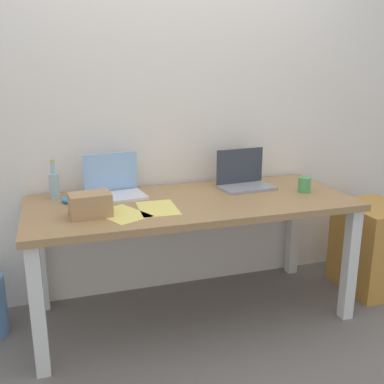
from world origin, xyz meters
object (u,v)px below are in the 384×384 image
at_px(laptop_right, 244,179).
at_px(cardboard_box, 90,205).
at_px(beer_bottle, 54,184).
at_px(filing_cabinet, 373,247).
at_px(laptop_left, 115,187).
at_px(coffee_mug, 304,185).
at_px(desk, 192,214).
at_px(computer_mouse, 68,200).

bearing_deg(laptop_right, cardboard_box, -163.97).
height_order(beer_bottle, filing_cabinet, beer_bottle).
distance_m(laptop_left, laptop_right, 0.84).
xyz_separation_m(laptop_right, filing_cabinet, (0.91, -0.21, -0.51)).
relative_size(laptop_right, coffee_mug, 3.77).
bearing_deg(coffee_mug, laptop_right, 147.12).
bearing_deg(desk, filing_cabinet, -1.88).
xyz_separation_m(laptop_left, laptop_right, (0.84, -0.05, 0.00)).
xyz_separation_m(computer_mouse, filing_cabinet, (2.03, -0.20, -0.47)).
distance_m(computer_mouse, coffee_mug, 1.46).
bearing_deg(laptop_right, computer_mouse, -179.51).
bearing_deg(computer_mouse, filing_cabinet, -37.01).
bearing_deg(coffee_mug, beer_bottle, 168.19).
xyz_separation_m(laptop_right, computer_mouse, (-1.12, -0.01, -0.04)).
relative_size(laptop_right, cardboard_box, 1.66).
distance_m(desk, laptop_left, 0.50).
bearing_deg(computer_mouse, laptop_left, -19.96).
distance_m(desk, cardboard_box, 0.64).
relative_size(computer_mouse, coffee_mug, 1.05).
bearing_deg(computer_mouse, coffee_mug, -39.13).
bearing_deg(cardboard_box, filing_cabinet, 2.35).
relative_size(cardboard_box, coffee_mug, 2.27).
distance_m(laptop_left, filing_cabinet, 1.84).
bearing_deg(coffee_mug, filing_cabinet, -0.40).
xyz_separation_m(laptop_left, coffee_mug, (1.17, -0.26, -0.01)).
bearing_deg(desk, laptop_right, 22.44).
height_order(cardboard_box, filing_cabinet, cardboard_box).
distance_m(laptop_left, cardboard_box, 0.38).
relative_size(laptop_right, filing_cabinet, 0.59).
distance_m(coffee_mug, filing_cabinet, 0.77).
bearing_deg(laptop_left, cardboard_box, -117.37).
height_order(laptop_right, computer_mouse, laptop_right).
xyz_separation_m(desk, cardboard_box, (-0.61, -0.12, 0.15)).
bearing_deg(coffee_mug, computer_mouse, 172.13).
bearing_deg(beer_bottle, desk, -19.63).
relative_size(laptop_right, computer_mouse, 3.58).
bearing_deg(coffee_mug, laptop_left, 167.61).
bearing_deg(desk, beer_bottle, 160.37).
distance_m(desk, coffee_mug, 0.75).
xyz_separation_m(laptop_left, filing_cabinet, (1.75, -0.26, -0.51)).
xyz_separation_m(desk, laptop_left, (-0.43, 0.22, 0.15)).
relative_size(computer_mouse, filing_cabinet, 0.16).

